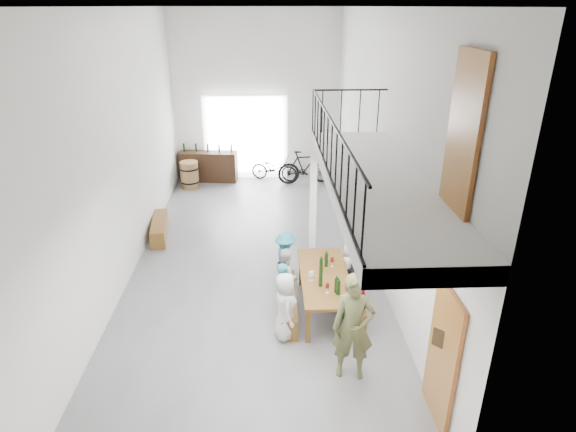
{
  "coord_description": "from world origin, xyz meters",
  "views": [
    {
      "loc": [
        0.33,
        -10.11,
        5.51
      ],
      "look_at": [
        0.75,
        -0.5,
        1.3
      ],
      "focal_mm": 30.0,
      "sensor_mm": 36.0,
      "label": 1
    }
  ],
  "objects_px": {
    "oak_barrel": "(190,175)",
    "host_standing": "(353,328)",
    "tasting_table": "(325,279)",
    "bench_inner": "(288,303)",
    "side_bench": "(160,228)",
    "bicycle_near": "(274,168)",
    "serving_counter": "(209,166)"
  },
  "relations": [
    {
      "from": "host_standing",
      "to": "bicycle_near",
      "type": "height_order",
      "value": "host_standing"
    },
    {
      "from": "serving_counter",
      "to": "bicycle_near",
      "type": "distance_m",
      "value": 2.23
    },
    {
      "from": "bench_inner",
      "to": "bicycle_near",
      "type": "relative_size",
      "value": 1.15
    },
    {
      "from": "bench_inner",
      "to": "side_bench",
      "type": "distance_m",
      "value": 4.77
    },
    {
      "from": "serving_counter",
      "to": "bicycle_near",
      "type": "xyz_separation_m",
      "value": [
        2.23,
        -0.05,
        -0.08
      ]
    },
    {
      "from": "tasting_table",
      "to": "oak_barrel",
      "type": "bearing_deg",
      "value": 117.17
    },
    {
      "from": "tasting_table",
      "to": "host_standing",
      "type": "bearing_deg",
      "value": -82.08
    },
    {
      "from": "serving_counter",
      "to": "host_standing",
      "type": "relative_size",
      "value": 1.04
    },
    {
      "from": "side_bench",
      "to": "oak_barrel",
      "type": "distance_m",
      "value": 3.66
    },
    {
      "from": "side_bench",
      "to": "host_standing",
      "type": "height_order",
      "value": "host_standing"
    },
    {
      "from": "bench_inner",
      "to": "serving_counter",
      "type": "height_order",
      "value": "serving_counter"
    },
    {
      "from": "side_bench",
      "to": "oak_barrel",
      "type": "height_order",
      "value": "oak_barrel"
    },
    {
      "from": "side_bench",
      "to": "bicycle_near",
      "type": "relative_size",
      "value": 0.99
    },
    {
      "from": "oak_barrel",
      "to": "host_standing",
      "type": "xyz_separation_m",
      "value": [
        3.85,
        -8.95,
        0.47
      ]
    },
    {
      "from": "oak_barrel",
      "to": "host_standing",
      "type": "bearing_deg",
      "value": -66.73
    },
    {
      "from": "tasting_table",
      "to": "bench_inner",
      "type": "xyz_separation_m",
      "value": [
        -0.69,
        -0.04,
        -0.49
      ]
    },
    {
      "from": "bicycle_near",
      "to": "host_standing",
      "type": "bearing_deg",
      "value": -156.27
    },
    {
      "from": "side_bench",
      "to": "oak_barrel",
      "type": "xyz_separation_m",
      "value": [
        0.27,
        3.65,
        0.22
      ]
    },
    {
      "from": "serving_counter",
      "to": "bicycle_near",
      "type": "height_order",
      "value": "serving_counter"
    },
    {
      "from": "bench_inner",
      "to": "tasting_table",
      "type": "bearing_deg",
      "value": 4.39
    },
    {
      "from": "serving_counter",
      "to": "host_standing",
      "type": "distance_m",
      "value": 10.2
    },
    {
      "from": "host_standing",
      "to": "tasting_table",
      "type": "bearing_deg",
      "value": 105.4
    },
    {
      "from": "tasting_table",
      "to": "serving_counter",
      "type": "bearing_deg",
      "value": 111.67
    },
    {
      "from": "oak_barrel",
      "to": "serving_counter",
      "type": "xyz_separation_m",
      "value": [
        0.55,
        0.69,
        0.06
      ]
    },
    {
      "from": "tasting_table",
      "to": "oak_barrel",
      "type": "xyz_separation_m",
      "value": [
        -3.61,
        7.15,
        -0.26
      ]
    },
    {
      "from": "tasting_table",
      "to": "host_standing",
      "type": "distance_m",
      "value": 1.83
    },
    {
      "from": "side_bench",
      "to": "bicycle_near",
      "type": "bearing_deg",
      "value": 54.55
    },
    {
      "from": "tasting_table",
      "to": "bicycle_near",
      "type": "height_order",
      "value": "bicycle_near"
    },
    {
      "from": "tasting_table",
      "to": "serving_counter",
      "type": "xyz_separation_m",
      "value": [
        -3.06,
        7.84,
        -0.2
      ]
    },
    {
      "from": "tasting_table",
      "to": "bench_inner",
      "type": "relative_size",
      "value": 1.21
    },
    {
      "from": "oak_barrel",
      "to": "tasting_table",
      "type": "bearing_deg",
      "value": -63.21
    },
    {
      "from": "host_standing",
      "to": "bicycle_near",
      "type": "distance_m",
      "value": 9.67
    }
  ]
}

